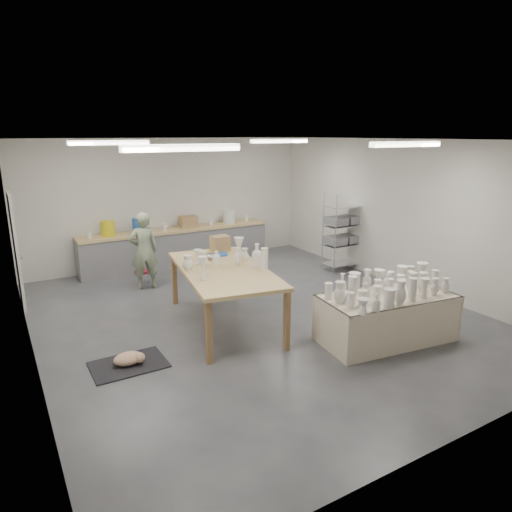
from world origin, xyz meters
TOP-DOWN VIEW (x-y plane):
  - room at (-0.11, 0.08)m, footprint 8.00×8.02m
  - back_counter at (-0.01, 3.68)m, footprint 4.60×0.60m
  - wire_shelf at (3.20, 1.40)m, footprint 0.88×0.48m
  - drying_table at (1.25, -1.88)m, footprint 2.17×1.24m
  - work_table at (-0.57, 0.02)m, footprint 1.73×2.80m
  - rug at (-2.40, -0.69)m, footprint 1.00×0.70m
  - cat at (-2.39, -0.70)m, footprint 0.42×0.31m
  - potter at (-1.20, 2.39)m, footprint 0.62×0.44m
  - red_stool at (-1.20, 2.66)m, footprint 0.34×0.34m

SIDE VIEW (x-z plane):
  - rug at x=-2.40m, z-range 0.00..0.02m
  - cat at x=-2.39m, z-range 0.02..0.19m
  - red_stool at x=-1.20m, z-range 0.11..0.41m
  - drying_table at x=1.25m, z-range -0.12..0.97m
  - back_counter at x=-0.01m, z-range -0.13..1.11m
  - potter at x=-1.20m, z-range 0.00..1.59m
  - wire_shelf at x=3.20m, z-range 0.02..1.82m
  - work_table at x=-0.57m, z-range 0.29..1.65m
  - room at x=-0.11m, z-range 0.56..3.56m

